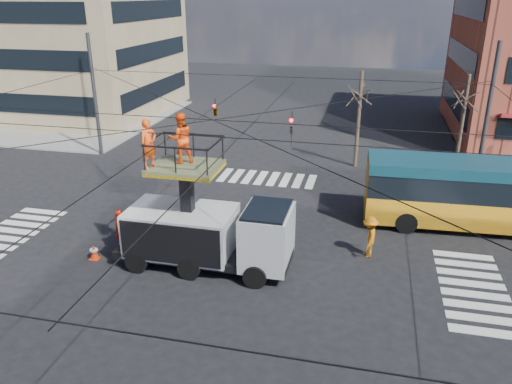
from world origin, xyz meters
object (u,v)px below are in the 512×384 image
at_px(flagger, 370,237).
at_px(traffic_cone, 94,252).
at_px(city_bus, 505,195).
at_px(worker_ground, 121,232).
at_px(utility_truck, 207,219).

bearing_deg(flagger, traffic_cone, -73.86).
height_order(city_bus, worker_ground, city_bus).
relative_size(traffic_cone, flagger, 0.36).
bearing_deg(city_bus, flagger, -148.35).
relative_size(utility_truck, city_bus, 0.56).
bearing_deg(utility_truck, city_bus, 27.51).
distance_m(traffic_cone, flagger, 11.45).
distance_m(worker_ground, flagger, 10.39).
height_order(utility_truck, traffic_cone, utility_truck).
bearing_deg(city_bus, utility_truck, -155.43).
xyz_separation_m(worker_ground, flagger, (10.18, 2.10, -0.10)).
bearing_deg(worker_ground, city_bus, -90.19).
height_order(city_bus, flagger, city_bus).
distance_m(city_bus, worker_ground, 17.24).
bearing_deg(worker_ground, traffic_cone, 108.30).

